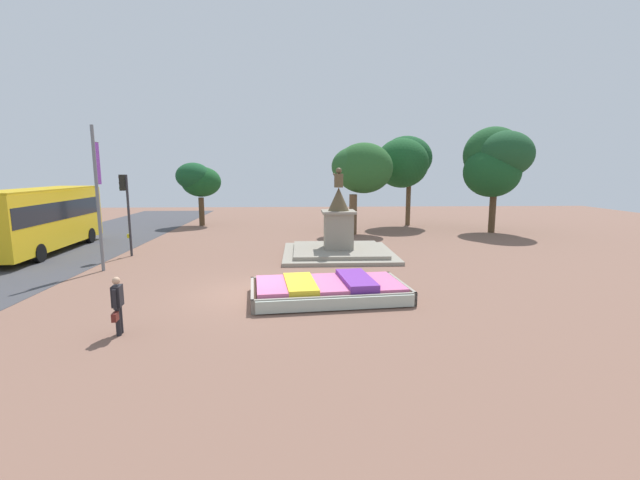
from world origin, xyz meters
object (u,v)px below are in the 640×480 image
object	(u,v)px
banner_pole	(98,195)
flower_planter	(329,290)
city_bus	(41,216)
pedestrian_with_handbag	(118,303)
traffic_light_mid_block	(126,201)
statue_monument	(338,240)

from	to	relation	value
banner_pole	flower_planter	bearing A→B (deg)	-25.31
city_bus	pedestrian_with_handbag	bearing A→B (deg)	-53.67
flower_planter	banner_pole	size ratio (longest dim) A/B	0.90
traffic_light_mid_block	city_bus	bearing A→B (deg)	166.75
statue_monument	pedestrian_with_handbag	xyz separation A→B (m)	(-6.86, -10.73, 0.10)
banner_pole	statue_monument	bearing A→B (deg)	16.00
city_bus	pedestrian_with_handbag	distance (m)	15.04
city_bus	banner_pole	bearing A→B (deg)	-41.04
banner_pole	pedestrian_with_handbag	world-z (taller)	banner_pole
flower_planter	city_bus	size ratio (longest dim) A/B	0.59
flower_planter	traffic_light_mid_block	world-z (taller)	traffic_light_mid_block
flower_planter	statue_monument	bearing A→B (deg)	82.49
city_bus	pedestrian_with_handbag	xyz separation A→B (m)	(8.89, -12.08, -1.07)
banner_pole	city_bus	world-z (taller)	banner_pole
statue_monument	banner_pole	size ratio (longest dim) A/B	0.91
flower_planter	pedestrian_with_handbag	size ratio (longest dim) A/B	3.53
statue_monument	city_bus	world-z (taller)	statue_monument
pedestrian_with_handbag	flower_planter	bearing A→B (deg)	27.89
traffic_light_mid_block	pedestrian_with_handbag	world-z (taller)	traffic_light_mid_block
flower_planter	city_bus	world-z (taller)	city_bus
statue_monument	city_bus	distance (m)	15.84
banner_pole	city_bus	xyz separation A→B (m)	(-5.07, 4.41, -1.35)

